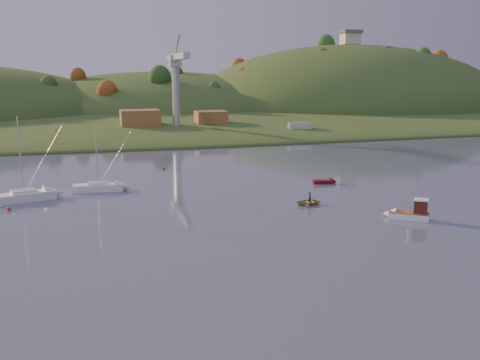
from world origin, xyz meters
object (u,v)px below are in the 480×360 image
object	(u,v)px
fishing_boat	(406,213)
red_tender	(328,182)
sailboat_far	(98,186)
canoe	(310,202)
sailboat_near	(24,196)

from	to	relation	value
fishing_boat	red_tender	distance (m)	22.39
sailboat_far	fishing_boat	bearing A→B (deg)	-31.59
canoe	red_tender	xyz separation A→B (m)	(8.58, 12.37, -0.08)
fishing_boat	sailboat_far	distance (m)	45.17
fishing_boat	sailboat_near	bearing A→B (deg)	12.32
fishing_boat	sailboat_near	xyz separation A→B (m)	(-46.52, 23.24, -0.02)
fishing_boat	canoe	distance (m)	13.18
canoe	fishing_boat	bearing A→B (deg)	-143.34
fishing_boat	canoe	world-z (taller)	fishing_boat
fishing_boat	sailboat_far	xyz separation A→B (m)	(-36.21, 27.00, -0.10)
red_tender	sailboat_far	bearing A→B (deg)	-177.31
red_tender	fishing_boat	bearing A→B (deg)	-80.14
fishing_boat	sailboat_far	world-z (taller)	sailboat_far
sailboat_far	canoe	world-z (taller)	sailboat_far
fishing_boat	sailboat_near	size ratio (longest dim) A/B	0.45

